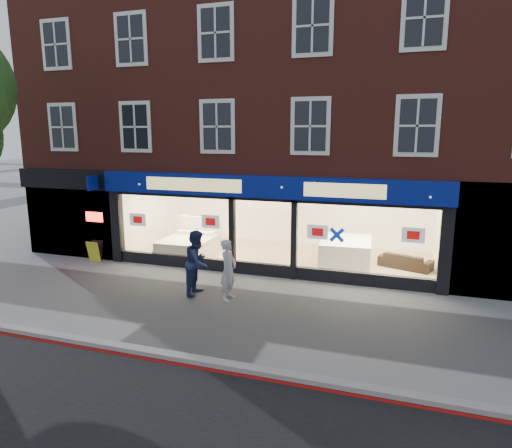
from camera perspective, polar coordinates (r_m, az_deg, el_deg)
The scene contains 12 objects.
ground at distance 12.40m, azimuth -3.53°, elevation -10.52°, with size 120.00×120.00×0.00m, color gray.
kerb_line at distance 9.86m, azimuth -10.55°, elevation -16.74°, with size 60.00×0.10×0.01m, color #8C0A07.
kerb_stone at distance 9.99m, azimuth -9.99°, elevation -15.98°, with size 60.00×0.25×0.12m, color gray.
showroom_floor at distance 17.11m, azimuth 3.05°, elevation -4.12°, with size 11.00×4.50×0.10m, color tan.
building at distance 18.24m, azimuth 4.70°, elevation 17.81°, with size 19.00×8.26×10.30m.
display_bed at distance 17.34m, azimuth -8.38°, elevation -2.63°, with size 1.93×2.31×1.28m.
bedside_table at distance 19.52m, azimuth -8.68°, elevation -1.30°, with size 0.45×0.45×0.55m, color brown.
mattress_stack at distance 16.32m, azimuth 11.16°, elevation -3.37°, with size 1.84×2.26×0.85m.
sofa at distance 16.30m, azimuth 18.19°, elevation -4.38°, with size 1.74×0.68×0.51m, color black.
a_board at distance 17.58m, azimuth -19.48°, elevation -3.22°, with size 0.50×0.32×0.77m, color gold.
pedestrian_grey at distance 12.77m, azimuth -3.48°, elevation -5.74°, with size 0.63×0.41×1.73m, color #ADB1B5.
pedestrian_blue at distance 13.28m, azimuth -7.32°, elevation -4.78°, with size 0.92×0.71×1.89m, color #192248.
Camera 1 is at (4.34, -10.66, 4.63)m, focal length 32.00 mm.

